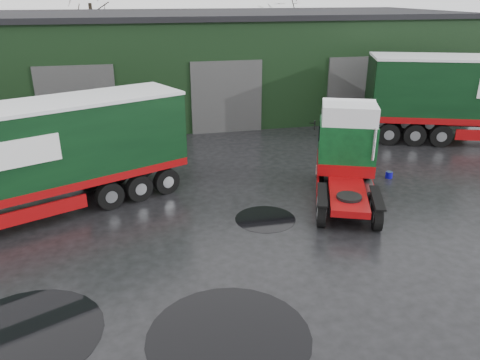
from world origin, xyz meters
The scene contains 10 objects.
ground centered at (0.00, 0.00, 0.00)m, with size 100.00×100.00×0.00m, color black.
warehouse centered at (2.00, 20.00, 3.16)m, with size 32.40×12.40×6.30m.
hero_tractor centered at (4.50, 3.36, 1.78)m, with size 2.43×5.73×3.56m, color #0B3A17, non-canonical shape.
trailer_left centered at (-7.50, 4.48, 2.02)m, with size 2.66×13.01×4.04m, color silver, non-canonical shape.
wash_bucket centered at (7.46, 5.38, 0.14)m, with size 0.30×0.30×0.28m, color #0B068E.
tree_back_a centered at (-6.00, 30.00, 4.75)m, with size 4.40×4.40×9.50m, color black, non-canonical shape.
tree_back_b centered at (10.00, 30.00, 3.75)m, with size 4.40×4.40×7.50m, color black, non-canonical shape.
puddle_0 centered at (-1.27, -2.98, 0.00)m, with size 3.89×3.89×0.01m, color black.
puddle_1 centered at (1.19, 2.73, 0.00)m, with size 2.15×2.15×0.01m, color black.
puddle_2 centered at (-6.00, -1.93, 0.00)m, with size 3.75×3.75×0.01m, color black.
Camera 1 is at (-2.91, -11.58, 7.49)m, focal length 35.00 mm.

